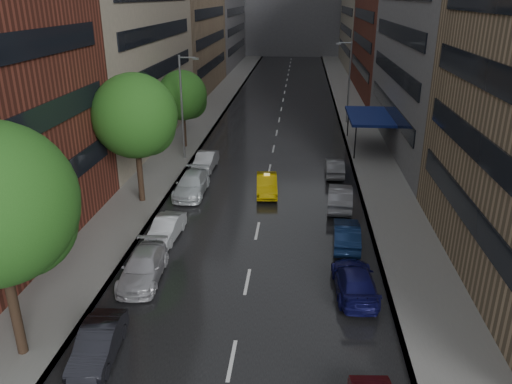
% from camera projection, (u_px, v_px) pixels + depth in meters
% --- Properties ---
extents(road, '(14.00, 140.00, 0.01)m').
position_uv_depth(road, '(281.00, 112.00, 62.84)').
color(road, black).
rests_on(road, ground).
extents(sidewalk_left, '(4.00, 140.00, 0.15)m').
position_uv_depth(sidewalk_left, '(210.00, 111.00, 63.56)').
color(sidewalk_left, gray).
rests_on(sidewalk_left, ground).
extents(sidewalk_right, '(4.00, 140.00, 0.15)m').
position_uv_depth(sidewalk_right, '(353.00, 113.00, 62.07)').
color(sidewalk_right, gray).
rests_on(sidewalk_right, ground).
extents(tree_mid, '(5.73, 5.73, 9.13)m').
position_uv_depth(tree_mid, '(135.00, 116.00, 33.41)').
color(tree_mid, '#382619').
rests_on(tree_mid, ground).
extents(tree_far, '(4.65, 4.65, 7.41)m').
position_uv_depth(tree_far, '(182.00, 95.00, 46.57)').
color(tree_far, '#382619').
rests_on(tree_far, ground).
extents(taxi, '(1.86, 4.41, 1.42)m').
position_uv_depth(taxi, '(267.00, 184.00, 37.03)').
color(taxi, '#DDB50B').
rests_on(taxi, ground).
extents(parked_cars_left, '(2.20, 28.17, 1.51)m').
position_uv_depth(parked_cars_left, '(173.00, 216.00, 31.71)').
color(parked_cars_left, black).
rests_on(parked_cars_left, ground).
extents(parked_cars_right, '(2.20, 30.30, 1.55)m').
position_uv_depth(parked_cars_right, '(347.00, 236.00, 29.14)').
color(parked_cars_right, '#561114').
rests_on(parked_cars_right, ground).
extents(street_lamp_left, '(1.74, 0.22, 9.00)m').
position_uv_depth(street_lamp_left, '(183.00, 106.00, 43.16)').
color(street_lamp_left, gray).
rests_on(street_lamp_left, sidewalk_left).
extents(street_lamp_right, '(1.74, 0.22, 9.00)m').
position_uv_depth(street_lamp_right, '(348.00, 81.00, 55.77)').
color(street_lamp_right, gray).
rests_on(street_lamp_right, sidewalk_right).
extents(awning, '(4.00, 8.00, 3.12)m').
position_uv_depth(awning, '(369.00, 116.00, 47.05)').
color(awning, navy).
rests_on(awning, sidewalk_right).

